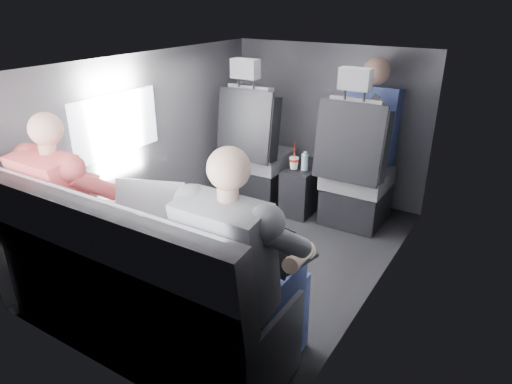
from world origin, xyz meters
The scene contains 20 objects.
floor centered at (0.00, 0.00, 0.00)m, with size 2.60×2.60×0.00m, color black.
ceiling centered at (0.00, 0.00, 1.35)m, with size 2.60×2.60×0.00m, color #B2B2AD.
panel_left centered at (-0.90, 0.00, 0.68)m, with size 0.02×2.60×1.35m, color #56565B.
panel_right centered at (0.90, 0.00, 0.68)m, with size 0.02×2.60×1.35m, color #56565B.
panel_front centered at (0.00, 1.30, 0.68)m, with size 1.80×0.02×1.35m, color #56565B.
panel_back centered at (0.00, -1.30, 0.68)m, with size 1.80×0.02×1.35m, color #56565B.
side_window centered at (-0.88, -0.30, 0.90)m, with size 0.02×0.75×0.42m, color white.
seatbelt centered at (0.45, 0.67, 0.80)m, with size 0.05×0.01×0.65m, color black.
front_seat_left centered at (-0.45, 0.84, 0.40)m, with size 0.52×0.58×1.26m.
front_seat_right centered at (0.45, 0.84, 0.40)m, with size 0.52×0.58×1.26m.
center_console centered at (0.00, 0.88, 0.20)m, with size 0.24×0.48×0.41m.
rear_bench centered at (0.00, -1.06, 0.31)m, with size 1.60×0.57×0.92m.
soda_cup centered at (-0.04, 0.75, 0.46)m, with size 0.08×0.08×0.23m.
water_bottle centered at (0.04, 0.77, 0.47)m, with size 0.06×0.06×0.16m.
laptop_white centered at (-0.55, -0.82, 0.63)m, with size 0.36×0.34×0.25m.
laptop_silver centered at (-0.05, -0.76, 0.64)m, with size 0.45×0.46×0.27m.
laptop_black centered at (0.63, -0.78, 0.63)m, with size 0.37×0.35×0.23m.
passenger_rear_left centered at (-0.51, -0.97, 0.62)m, with size 0.48×0.60×1.19m.
passenger_rear_right centered at (0.60, -0.97, 0.62)m, with size 0.49×0.61×1.20m.
passenger_front_right centered at (0.45, 1.10, 0.76)m, with size 0.42×0.42×0.86m.
Camera 1 is at (1.54, -2.39, 1.72)m, focal length 32.00 mm.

